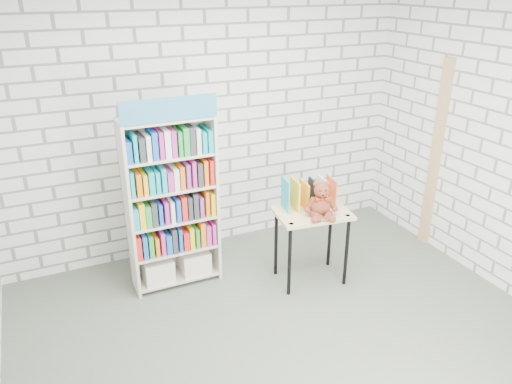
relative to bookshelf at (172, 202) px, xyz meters
name	(u,v)px	position (x,y,z in m)	size (l,w,h in m)	color
ground	(295,344)	(0.62, -1.36, -0.87)	(4.50, 4.50, 0.00)	#51594B
room_shell	(303,141)	(0.62, -1.36, 0.91)	(4.52, 4.02, 2.81)	silver
bookshelf	(172,202)	(0.00, 0.00, 0.00)	(0.85, 0.33, 1.91)	beige
display_table	(312,221)	(1.24, -0.54, -0.22)	(0.76, 0.57, 0.76)	#CFB67C
table_books	(308,193)	(1.25, -0.42, 0.04)	(0.52, 0.28, 0.29)	#2AA4B6
teddy_bear	(321,203)	(1.26, -0.65, 0.03)	(0.32, 0.31, 0.34)	maroon
door_trim	(436,156)	(2.85, -0.41, 0.18)	(0.05, 0.12, 2.10)	tan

